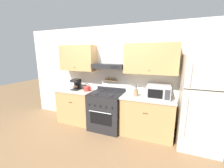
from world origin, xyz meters
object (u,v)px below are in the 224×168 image
at_px(coffee_maker, 76,84).
at_px(refrigerator, 201,103).
at_px(stove_range, 106,110).
at_px(tea_kettle, 87,88).
at_px(utensil_crock, 136,93).
at_px(microwave, 159,92).

bearing_deg(coffee_maker, refrigerator, -1.67).
distance_m(stove_range, refrigerator, 2.05).
xyz_separation_m(stove_range, tea_kettle, (-0.56, 0.05, 0.52)).
distance_m(stove_range, utensil_crock, 0.89).
bearing_deg(stove_range, refrigerator, -0.17).
relative_size(coffee_maker, utensil_crock, 0.96).
height_order(stove_range, utensil_crock, utensil_crock).
bearing_deg(microwave, tea_kettle, -179.42).
height_order(tea_kettle, coffee_maker, coffee_maker).
bearing_deg(stove_range, coffee_maker, 175.07).
bearing_deg(coffee_maker, microwave, -0.34).
height_order(coffee_maker, microwave, same).
xyz_separation_m(stove_range, microwave, (1.21, 0.07, 0.59)).
distance_m(refrigerator, microwave, 0.81).
relative_size(microwave, utensil_crock, 1.63).
height_order(refrigerator, coffee_maker, refrigerator).
relative_size(stove_range, refrigerator, 0.54).
distance_m(stove_range, coffee_maker, 1.09).
relative_size(coffee_maker, microwave, 0.59).
bearing_deg(stove_range, utensil_crock, 3.85).
relative_size(refrigerator, tea_kettle, 8.05).
distance_m(stove_range, tea_kettle, 0.77).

